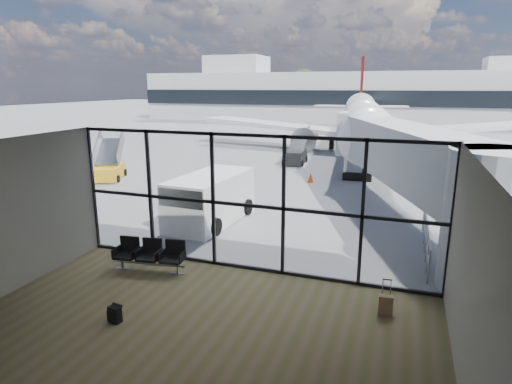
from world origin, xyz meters
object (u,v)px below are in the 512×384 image
Objects in this scene: backpack at (115,314)px; suitcase at (386,305)px; seating_row at (151,253)px; airliner at (362,118)px; service_van at (209,198)px; belt_loader at (295,156)px; mobile_stairs at (108,170)px.

backpack is 0.48× the size of suitcase.
seating_row is 4.94× the size of backpack.
suitcase reaches higher than backpack.
airliner reaches higher than service_van.
seating_row is at bearing -93.06° from belt_loader.
airliner reaches higher than mobile_stairs.
service_van is 11.84m from mobile_stairs.
seating_row is 0.06× the size of airliner.
airliner is 9.00× the size of belt_loader.
mobile_stairs is (-14.07, -19.55, -2.29)m from airliner.
airliner is (-3.87, 31.39, 2.57)m from suitcase.
backpack is at bearing -101.20° from airliner.
airliner is at bearing 95.66° from backpack.
belt_loader is (-7.84, 21.37, 0.32)m from suitcase.
mobile_stairs is (-17.94, 11.83, 0.28)m from suitcase.
suitcase is 22.76m from belt_loader.
mobile_stairs is (-10.49, 11.36, 0.00)m from seating_row.
airliner is at bearing 64.29° from belt_loader.
seating_row is 20.90m from belt_loader.
service_van is at bearing 138.86° from suitcase.
mobile_stairs is at bearing 138.37° from backpack.
suitcase is at bearing -89.69° from airliner.
seating_row is 3.27m from backpack.
suitcase is 9.71m from service_van.
suitcase is 31.73m from airliner.
mobile_stairs is at bearing 141.71° from suitcase.
suitcase is at bearing 32.18° from backpack.
suitcase is at bearing -32.78° from service_van.
seating_row is 5.29m from service_van.
mobile_stairs reaches higher than seating_row.
belt_loader is at bearing 103.24° from backpack.
service_van is at bearing 86.27° from seating_row.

